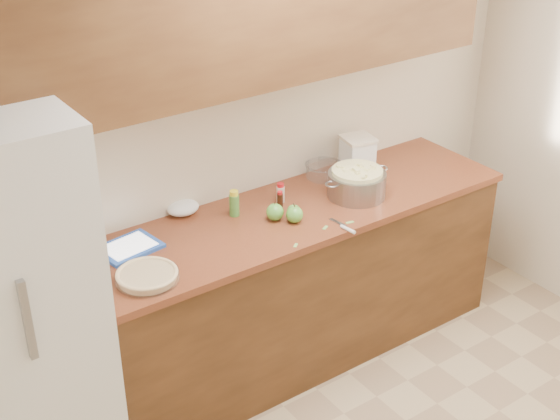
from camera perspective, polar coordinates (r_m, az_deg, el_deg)
room_shell at (r=2.91m, az=17.05°, el=-5.11°), size 3.60×3.60×3.60m
counter_run at (r=4.25m, az=0.01°, el=-5.77°), size 2.64×0.68×0.92m
upper_cabinets at (r=3.76m, az=-1.39°, el=14.53°), size 2.60×0.34×0.70m
fridge at (r=3.50m, az=-19.48°, el=-7.35°), size 0.70×0.70×1.80m
pie at (r=3.53m, az=-9.70°, el=-4.77°), size 0.29×0.29×0.05m
colander at (r=4.19m, az=5.63°, el=1.97°), size 0.42×0.31×0.16m
flour_canister at (r=4.46m, az=5.68°, el=4.09°), size 0.20×0.20×0.21m
tablet at (r=3.78m, az=-11.00°, el=-2.71°), size 0.31×0.25×0.02m
paring_knife at (r=3.89m, az=4.88°, el=-1.34°), size 0.05×0.19×0.02m
lemon_bottle at (r=3.98m, az=-3.37°, el=0.47°), size 0.05×0.05×0.14m
cinnamon_shaker at (r=4.12m, az=0.04°, el=1.25°), size 0.04×0.04×0.11m
vanilla_bottle at (r=4.07m, az=0.00°, el=0.78°), size 0.03×0.03×0.09m
mixing_bowl at (r=4.41m, az=3.23°, el=2.98°), size 0.22×0.22×0.08m
paper_towel at (r=4.04m, az=-7.11°, el=0.16°), size 0.20×0.18×0.07m
apple_left at (r=3.95m, az=-0.37°, el=-0.15°), size 0.09×0.09×0.10m
apple_center at (r=3.97m, az=1.01°, el=-0.11°), size 0.07×0.07×0.08m
apple_front at (r=3.93m, az=1.07°, el=-0.33°), size 0.09×0.09×0.10m
peel_a at (r=3.96m, az=5.13°, el=-0.91°), size 0.05×0.03×0.00m
peel_b at (r=3.74m, az=1.15°, el=-2.60°), size 0.04×0.03×0.00m
peel_c at (r=3.90m, az=3.32°, el=-1.30°), size 0.04×0.03×0.00m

